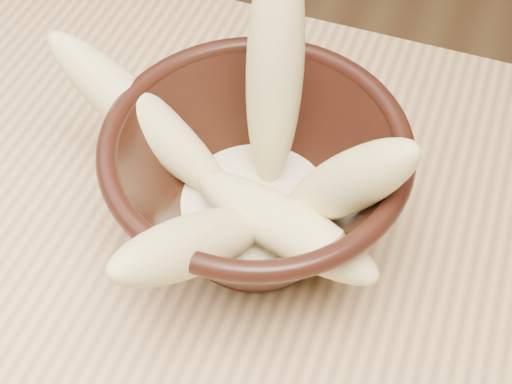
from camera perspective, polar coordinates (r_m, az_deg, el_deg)
bowl at (r=0.48m, az=-0.00°, el=0.69°), size 0.20×0.20×0.11m
milk_puddle at (r=0.51m, az=0.00°, el=-1.23°), size 0.11×0.11×0.02m
banana_upright at (r=0.46m, az=1.51°, el=9.59°), size 0.05×0.08×0.18m
banana_left at (r=0.50m, az=-9.23°, el=6.02°), size 0.16×0.07×0.12m
banana_right at (r=0.44m, az=7.20°, el=0.62°), size 0.11×0.07×0.14m
banana_across at (r=0.46m, az=2.16°, el=-2.67°), size 0.15×0.08×0.05m
banana_front at (r=0.43m, az=-4.83°, el=-4.14°), size 0.08×0.15×0.12m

